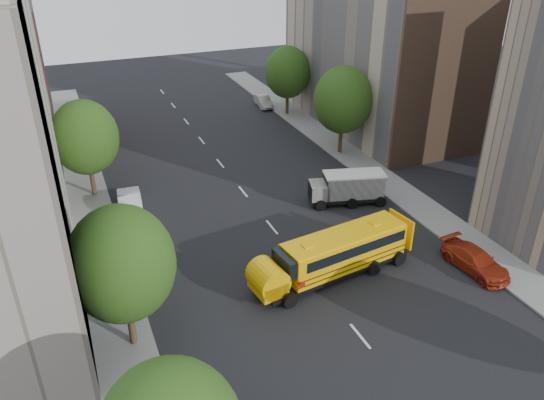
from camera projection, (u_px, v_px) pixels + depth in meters
ground at (296, 257)px, 34.20m from camera, size 120.00×120.00×0.00m
sidewalk_left at (103, 254)px, 34.33m from camera, size 3.00×80.00×0.12m
sidewalk_right at (400, 192)px, 42.16m from camera, size 3.00×80.00×0.12m
lane_markings at (243, 192)px, 42.35m from camera, size 0.15×64.00×0.01m
building_right_far at (377, 36)px, 52.39m from camera, size 10.00×22.00×18.00m
building_right_sidewall at (451, 61)px, 43.43m from camera, size 10.10×0.30×18.00m
street_tree_1 at (122, 264)px, 24.87m from camera, size 5.12×5.12×7.90m
street_tree_2 at (85, 138)px, 39.60m from camera, size 4.99×4.99×7.71m
street_tree_4 at (343, 100)px, 46.97m from camera, size 5.25×5.25×8.10m
street_tree_5 at (288, 72)px, 56.92m from camera, size 4.86×4.86×7.51m
school_bus at (333, 254)px, 31.69m from camera, size 10.15×3.60×2.80m
safari_truck at (348, 187)px, 40.16m from camera, size 6.00×3.45×2.43m
parked_car_1 at (130, 201)px, 39.25m from camera, size 2.07×4.86×1.56m
parked_car_2 at (95, 135)px, 51.56m from camera, size 2.59×4.88×1.31m
parked_car_3 at (475, 260)px, 32.62m from camera, size 2.31×4.84×1.36m
parked_car_5 at (263, 101)px, 61.27m from camera, size 1.74×4.01×1.28m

